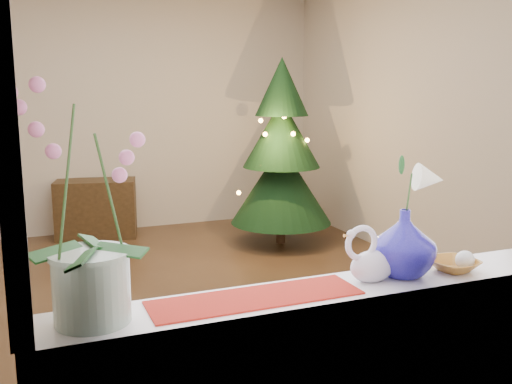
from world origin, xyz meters
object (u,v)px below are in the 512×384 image
amber_dish (453,266)px  side_table (96,209)px  blue_vase (404,238)px  orchid_pot (87,204)px  swan (373,254)px  xmas_tree (281,152)px  paperweight (465,260)px

amber_dish → side_table: amber_dish is taller
blue_vase → amber_dish: blue_vase is taller
amber_dish → blue_vase: bearing=172.5°
orchid_pot → blue_vase: size_ratio=2.49×
orchid_pot → swan: orchid_pot is taller
blue_vase → amber_dish: (0.21, -0.03, -0.12)m
orchid_pot → blue_vase: 1.11m
swan → blue_vase: size_ratio=0.81×
blue_vase → xmas_tree: bearing=71.9°
amber_dish → xmas_tree: (0.98, 3.65, 0.01)m
side_table → amber_dish: bearing=-67.9°
amber_dish → xmas_tree: 3.78m
paperweight → side_table: size_ratio=0.09×
side_table → xmas_tree: bearing=-16.6°
orchid_pot → blue_vase: (1.09, 0.01, -0.21)m
swan → amber_dish: swan is taller
orchid_pot → amber_dish: (1.30, -0.02, -0.33)m
xmas_tree → side_table: size_ratio=2.29×
orchid_pot → paperweight: size_ratio=9.75×
orchid_pot → swan: 0.99m
swan → side_table: (-0.43, 4.61, -0.70)m
paperweight → blue_vase: bearing=173.2°
swan → paperweight: (0.40, -0.02, -0.06)m
orchid_pot → paperweight: bearing=-1.1°
blue_vase → paperweight: size_ratio=3.91×
swan → amber_dish: size_ratio=1.52×
amber_dish → paperweight: bearing=-3.7°
blue_vase → paperweight: bearing=-6.8°
orchid_pot → swan: bearing=-0.2°
blue_vase → side_table: (-0.56, 4.61, -0.75)m
blue_vase → xmas_tree: xmas_tree is taller
orchid_pot → swan: (0.95, -0.00, -0.25)m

